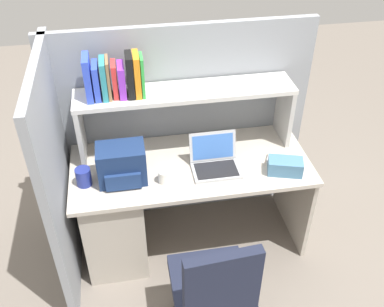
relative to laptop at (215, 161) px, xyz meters
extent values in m
plane|color=slate|center=(-0.15, 0.07, -0.78)|extent=(8.00, 8.00, 0.00)
cube|color=beige|center=(-0.15, 0.07, -0.07)|extent=(1.60, 0.70, 0.03)
cube|color=#B6AD9F|center=(-0.70, 0.07, -0.43)|extent=(0.40, 0.64, 0.70)
cube|color=#B6AD9F|center=(0.63, 0.07, -0.43)|extent=(0.03, 0.64, 0.70)
cube|color=gray|center=(-0.15, 0.45, -0.01)|extent=(1.84, 0.05, 1.55)
cube|color=gray|center=(-1.00, 0.02, -0.01)|extent=(0.05, 1.06, 1.55)
cube|color=beige|center=(-0.85, 0.27, 0.16)|extent=(0.03, 0.28, 0.42)
cube|color=beige|center=(0.55, 0.27, 0.16)|extent=(0.03, 0.28, 0.42)
cube|color=silver|center=(-0.15, 0.27, 0.38)|extent=(1.44, 0.28, 0.03)
cube|color=blue|center=(-0.75, 0.27, 0.54)|extent=(0.04, 0.17, 0.28)
cube|color=blue|center=(-0.70, 0.27, 0.51)|extent=(0.04, 0.16, 0.23)
cube|color=teal|center=(-0.65, 0.27, 0.52)|extent=(0.03, 0.17, 0.25)
cube|color=olive|center=(-0.63, 0.27, 0.52)|extent=(0.02, 0.16, 0.25)
cube|color=red|center=(-0.59, 0.27, 0.51)|extent=(0.03, 0.14, 0.22)
cube|color=purple|center=(-0.55, 0.27, 0.50)|extent=(0.04, 0.16, 0.21)
cube|color=black|center=(-0.49, 0.26, 0.54)|extent=(0.04, 0.15, 0.27)
cube|color=orange|center=(-0.45, 0.27, 0.53)|extent=(0.04, 0.17, 0.27)
cube|color=green|center=(-0.42, 0.26, 0.53)|extent=(0.02, 0.14, 0.26)
cube|color=#B7BABF|center=(0.00, -0.04, -0.04)|extent=(0.31, 0.22, 0.02)
cube|color=black|center=(0.00, -0.05, -0.03)|extent=(0.27, 0.17, 0.00)
cube|color=#B7BABF|center=(0.00, 0.07, 0.07)|extent=(0.31, 0.06, 0.20)
cube|color=#3F72CC|center=(0.00, 0.07, 0.07)|extent=(0.27, 0.05, 0.16)
cube|color=navy|center=(-0.60, -0.02, 0.07)|extent=(0.30, 0.20, 0.25)
cube|color=navy|center=(-0.60, -0.12, 0.02)|extent=(0.22, 0.04, 0.11)
cube|color=silver|center=(0.40, 0.01, -0.03)|extent=(0.10, 0.12, 0.03)
cylinder|color=white|center=(-0.35, -0.09, -0.01)|extent=(0.08, 0.08, 0.08)
cube|color=teal|center=(0.44, -0.13, 0.00)|extent=(0.25, 0.18, 0.10)
cylinder|color=navy|center=(-0.84, -0.02, 0.01)|extent=(0.10, 0.10, 0.12)
cylinder|color=#262628|center=(-0.17, -0.70, -0.54)|extent=(0.05, 0.05, 0.41)
cube|color=#1E2338|center=(-0.17, -0.70, -0.33)|extent=(0.44, 0.44, 0.08)
cube|color=#1E2338|center=(-0.16, -0.90, -0.07)|extent=(0.40, 0.09, 0.44)
camera|label=1|loc=(-0.54, -2.23, 1.80)|focal=41.41mm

